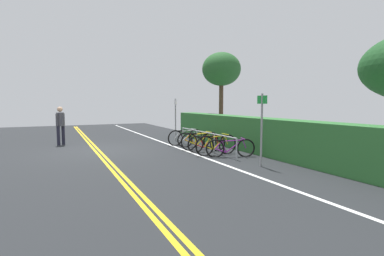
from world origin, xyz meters
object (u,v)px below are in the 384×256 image
object	(u,v)px
bicycle_1	(197,140)
pedestrian	(60,123)
bicycle_4	(216,145)
bike_rack	(205,136)
bicycle_5	(230,148)
bicycle_2	(200,141)
tree_near_left	(221,70)
bicycle_0	(186,137)
sign_post_far	(262,123)
sign_post_near	(175,115)
bicycle_3	(207,143)

from	to	relation	value
bicycle_1	pedestrian	bearing A→B (deg)	-120.76
bicycle_1	bicycle_4	world-z (taller)	bicycle_4
bike_rack	bicycle_5	distance (m)	1.66
bicycle_1	bicycle_2	xyz separation A→B (m)	(0.59, -0.15, 0.03)
pedestrian	tree_near_left	size ratio (longest dim) A/B	0.37
bicycle_0	sign_post_far	distance (m)	5.16
bike_rack	bicycle_5	xyz separation A→B (m)	(1.64, 0.13, -0.24)
bicycle_2	bike_rack	bearing A→B (deg)	6.68
bicycle_1	tree_near_left	distance (m)	5.13
pedestrian	bicycle_2	bearing A→B (deg)	53.91
pedestrian	tree_near_left	xyz separation A→B (m)	(0.47, 8.08, 2.68)
tree_near_left	sign_post_near	bearing A→B (deg)	-80.69
sign_post_near	sign_post_far	bearing A→B (deg)	0.90
bicycle_4	sign_post_near	distance (m)	4.29
bicycle_4	sign_post_far	size ratio (longest dim) A/B	0.80
bike_rack	tree_near_left	size ratio (longest dim) A/B	0.97
bicycle_1	bicycle_5	world-z (taller)	bicycle_5
sign_post_far	bicycle_5	bearing A→B (deg)	179.55
bicycle_0	bicycle_3	distance (m)	2.04
bicycle_0	bicycle_2	distance (m)	1.39
bicycle_4	bicycle_5	world-z (taller)	bicycle_4
bike_rack	bicycle_4	bearing A→B (deg)	-5.16
bicycle_4	bicycle_1	bearing A→B (deg)	174.20
sign_post_far	tree_near_left	distance (m)	7.85
bicycle_3	sign_post_far	world-z (taller)	sign_post_far
bike_rack	sign_post_far	xyz separation A→B (m)	(3.32, 0.12, 0.75)
tree_near_left	bicycle_5	bearing A→B (deg)	-27.95
bike_rack	pedestrian	xyz separation A→B (m)	(-4.08, -5.16, 0.44)
pedestrian	sign_post_far	xyz separation A→B (m)	(7.40, 5.27, 0.32)
tree_near_left	sign_post_far	bearing A→B (deg)	-22.01
bicycle_0	pedestrian	world-z (taller)	pedestrian
bicycle_4	sign_post_near	size ratio (longest dim) A/B	0.82
bicycle_2	tree_near_left	xyz separation A→B (m)	(-3.26, 2.96, 3.33)
bicycle_0	bicycle_1	distance (m)	0.82
bicycle_2	tree_near_left	distance (m)	5.52
bike_rack	bicycle_4	size ratio (longest dim) A/B	2.59
bicycle_0	pedestrian	bearing A→B (deg)	-114.68
bicycle_2	bicycle_0	bearing A→B (deg)	-178.84
bicycle_3	sign_post_far	xyz separation A→B (m)	(3.02, 0.20, 0.99)
bike_rack	sign_post_far	distance (m)	3.40
bicycle_3	tree_near_left	xyz separation A→B (m)	(-3.91, 3.01, 3.36)
bicycle_3	pedestrian	size ratio (longest dim) A/B	0.94
sign_post_far	bicycle_2	bearing A→B (deg)	-177.53
bicycle_3	bicycle_4	distance (m)	0.75
bicycle_1	sign_post_near	world-z (taller)	sign_post_near
bicycle_1	bicycle_5	distance (m)	2.59
bike_rack	pedestrian	distance (m)	6.59
bicycle_1	bicycle_5	size ratio (longest dim) A/B	0.96
sign_post_near	tree_near_left	bearing A→B (deg)	99.31
bicycle_0	bicycle_5	xyz separation A→B (m)	(3.39, 0.20, -0.03)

